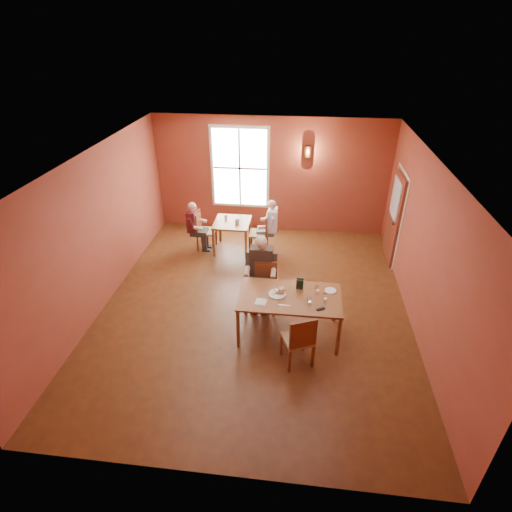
# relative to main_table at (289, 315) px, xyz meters

# --- Properties ---
(ground) EXTENTS (6.00, 7.00, 0.01)m
(ground) POSITION_rel_main_table_xyz_m (-0.70, 0.73, -0.42)
(ground) COLOR brown
(ground) RESTS_ON ground
(wall_back) EXTENTS (6.00, 0.04, 3.00)m
(wall_back) POSITION_rel_main_table_xyz_m (-0.70, 4.23, 1.08)
(wall_back) COLOR brown
(wall_back) RESTS_ON ground
(wall_front) EXTENTS (6.00, 0.04, 3.00)m
(wall_front) POSITION_rel_main_table_xyz_m (-0.70, -2.77, 1.08)
(wall_front) COLOR brown
(wall_front) RESTS_ON ground
(wall_left) EXTENTS (0.04, 7.00, 3.00)m
(wall_left) POSITION_rel_main_table_xyz_m (-3.70, 0.73, 1.08)
(wall_left) COLOR brown
(wall_left) RESTS_ON ground
(wall_right) EXTENTS (0.04, 7.00, 3.00)m
(wall_right) POSITION_rel_main_table_xyz_m (2.30, 0.73, 1.08)
(wall_right) COLOR brown
(wall_right) RESTS_ON ground
(ceiling) EXTENTS (6.00, 7.00, 0.04)m
(ceiling) POSITION_rel_main_table_xyz_m (-0.70, 0.73, 2.58)
(ceiling) COLOR white
(ceiling) RESTS_ON wall_back
(window) EXTENTS (1.36, 0.10, 1.96)m
(window) POSITION_rel_main_table_xyz_m (-1.50, 4.18, 1.28)
(window) COLOR white
(window) RESTS_ON wall_back
(door) EXTENTS (0.12, 1.04, 2.10)m
(door) POSITION_rel_main_table_xyz_m (2.24, 3.03, 0.63)
(door) COLOR maroon
(door) RESTS_ON ground
(wall_sconce) EXTENTS (0.16, 0.16, 0.28)m
(wall_sconce) POSITION_rel_main_table_xyz_m (0.20, 4.13, 1.78)
(wall_sconce) COLOR brown
(wall_sconce) RESTS_ON wall_back
(main_table) EXTENTS (1.78, 1.00, 0.83)m
(main_table) POSITION_rel_main_table_xyz_m (0.00, 0.00, 0.00)
(main_table) COLOR brown
(main_table) RESTS_ON ground
(chair_diner_main) EXTENTS (0.44, 0.44, 0.99)m
(chair_diner_main) POSITION_rel_main_table_xyz_m (-0.50, 0.65, 0.08)
(chair_diner_main) COLOR #4C2B17
(chair_diner_main) RESTS_ON ground
(diner_main) EXTENTS (0.57, 0.57, 1.43)m
(diner_main) POSITION_rel_main_table_xyz_m (-0.50, 0.62, 0.30)
(diner_main) COLOR black
(diner_main) RESTS_ON ground
(chair_empty) EXTENTS (0.58, 0.58, 1.01)m
(chair_empty) POSITION_rel_main_table_xyz_m (0.17, -0.68, 0.09)
(chair_empty) COLOR #492518
(chair_empty) RESTS_ON ground
(plate_food) EXTENTS (0.35, 0.35, 0.04)m
(plate_food) POSITION_rel_main_table_xyz_m (-0.22, 0.02, 0.44)
(plate_food) COLOR white
(plate_food) RESTS_ON main_table
(sandwich) EXTENTS (0.12, 0.11, 0.11)m
(sandwich) POSITION_rel_main_table_xyz_m (-0.15, 0.04, 0.47)
(sandwich) COLOR tan
(sandwich) RESTS_ON main_table
(goblet_a) EXTENTS (0.09, 0.09, 0.19)m
(goblet_a) POSITION_rel_main_table_xyz_m (0.46, 0.12, 0.51)
(goblet_a) COLOR white
(goblet_a) RESTS_ON main_table
(goblet_b) EXTENTS (0.08, 0.08, 0.19)m
(goblet_b) POSITION_rel_main_table_xyz_m (0.58, -0.10, 0.51)
(goblet_b) COLOR silver
(goblet_b) RESTS_ON main_table
(goblet_c) EXTENTS (0.09, 0.09, 0.19)m
(goblet_c) POSITION_rel_main_table_xyz_m (0.33, -0.22, 0.51)
(goblet_c) COLOR white
(goblet_c) RESTS_ON main_table
(menu_stand) EXTENTS (0.13, 0.07, 0.21)m
(menu_stand) POSITION_rel_main_table_xyz_m (0.16, 0.24, 0.52)
(menu_stand) COLOR black
(menu_stand) RESTS_ON main_table
(knife) EXTENTS (0.21, 0.03, 0.00)m
(knife) POSITION_rel_main_table_xyz_m (-0.09, -0.27, 0.42)
(knife) COLOR silver
(knife) RESTS_ON main_table
(napkin) EXTENTS (0.21, 0.21, 0.01)m
(napkin) POSITION_rel_main_table_xyz_m (-0.48, -0.22, 0.42)
(napkin) COLOR white
(napkin) RESTS_ON main_table
(side_plate) EXTENTS (0.21, 0.21, 0.02)m
(side_plate) POSITION_rel_main_table_xyz_m (0.71, 0.24, 0.42)
(side_plate) COLOR white
(side_plate) RESTS_ON main_table
(sunglasses) EXTENTS (0.15, 0.11, 0.02)m
(sunglasses) POSITION_rel_main_table_xyz_m (0.52, -0.31, 0.43)
(sunglasses) COLOR black
(sunglasses) RESTS_ON main_table
(second_table) EXTENTS (0.86, 0.86, 0.76)m
(second_table) POSITION_rel_main_table_xyz_m (-1.53, 2.96, -0.04)
(second_table) COLOR brown
(second_table) RESTS_ON ground
(chair_diner_white) EXTENTS (0.44, 0.44, 1.00)m
(chair_diner_white) POSITION_rel_main_table_xyz_m (-0.88, 2.96, 0.08)
(chair_diner_white) COLOR #5A3415
(chair_diner_white) RESTS_ON ground
(diner_white) EXTENTS (0.51, 0.51, 1.28)m
(diner_white) POSITION_rel_main_table_xyz_m (-0.85, 2.96, 0.22)
(diner_white) COLOR white
(diner_white) RESTS_ON ground
(chair_diner_maroon) EXTENTS (0.43, 0.43, 0.96)m
(chair_diner_maroon) POSITION_rel_main_table_xyz_m (-2.18, 2.96, 0.07)
(chair_diner_maroon) COLOR #442A13
(chair_diner_maroon) RESTS_ON ground
(diner_maroon) EXTENTS (0.48, 0.48, 1.21)m
(diner_maroon) POSITION_rel_main_table_xyz_m (-2.21, 2.96, 0.19)
(diner_maroon) COLOR maroon
(diner_maroon) RESTS_ON ground
(cup_a) EXTENTS (0.13, 0.13, 0.09)m
(cup_a) POSITION_rel_main_table_xyz_m (-1.39, 2.89, 0.39)
(cup_a) COLOR white
(cup_a) RESTS_ON second_table
(cup_b) EXTENTS (0.12, 0.12, 0.09)m
(cup_b) POSITION_rel_main_table_xyz_m (-1.70, 3.10, 0.39)
(cup_b) COLOR white
(cup_b) RESTS_ON second_table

